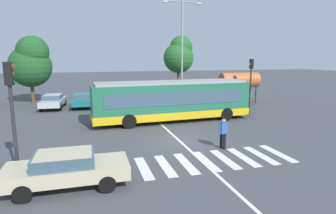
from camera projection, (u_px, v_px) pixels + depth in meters
The scene contains 18 objects.
ground_plane at pixel (180, 141), 16.36m from camera, with size 160.00×160.00×0.00m, color #424449.
city_transit_bus at pixel (172, 101), 21.18m from camera, with size 12.19×3.17×3.06m.
pedestrian_crossing_street at pixel (223, 131), 14.82m from camera, with size 0.57×0.42×1.72m.
foreground_sedan at pixel (67, 168), 10.43m from camera, with size 4.52×1.90×1.35m.
parked_car_silver at pixel (53, 100), 26.57m from camera, with size 2.13×4.62×1.35m.
parked_car_teal at pixel (83, 99), 27.27m from camera, with size 2.02×4.58×1.35m.
parked_car_blue at pixel (111, 98), 27.87m from camera, with size 2.00×4.57×1.35m.
parked_car_white at pixel (138, 97), 28.92m from camera, with size 2.04×4.58×1.35m.
parked_car_red at pixel (161, 96), 29.83m from camera, with size 1.96×4.54×1.35m.
parked_car_black at pixel (185, 95), 30.63m from camera, with size 1.92×4.53×1.35m.
traffic_light_near_corner at pixel (11, 101), 10.97m from camera, with size 0.33×0.32×4.66m.
traffic_light_far_corner at pixel (251, 75), 26.36m from camera, with size 0.33×0.32×4.66m.
bus_stop_shelter at pixel (239, 81), 29.04m from camera, with size 4.17×1.54×3.25m.
twin_arm_street_lamp at pixel (182, 43), 27.90m from camera, with size 4.13×0.32×10.29m.
background_tree_left at pixel (31, 62), 29.30m from camera, with size 4.35×4.35×7.01m.
background_tree_right at pixel (179, 55), 36.08m from camera, with size 3.90×3.90×7.55m.
crosswalk_painted_stripes at pixel (215, 160), 13.31m from camera, with size 7.39×2.66×0.01m.
lane_center_line at pixel (170, 132), 18.24m from camera, with size 0.16×24.00×0.01m, color silver.
Camera 1 is at (-5.03, -14.95, 4.84)m, focal length 29.92 mm.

